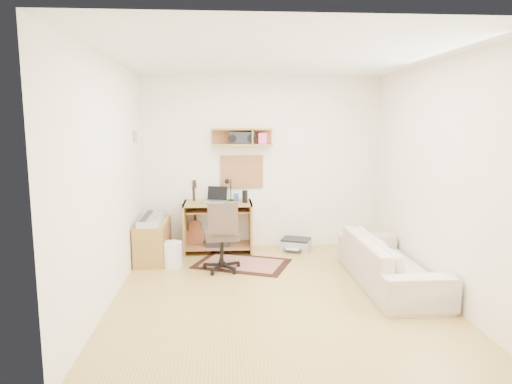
{
  "coord_description": "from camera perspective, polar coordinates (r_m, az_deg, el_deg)",
  "views": [
    {
      "loc": [
        -0.57,
        -4.97,
        1.93
      ],
      "look_at": [
        -0.15,
        1.05,
        1.0
      ],
      "focal_mm": 32.31,
      "sensor_mm": 36.0,
      "label": 1
    }
  ],
  "objects": [
    {
      "name": "left_wall",
      "position": [
        5.16,
        -17.81,
        1.33
      ],
      "size": [
        0.01,
        4.0,
        2.6
      ],
      "primitive_type": "cube",
      "color": "white",
      "rests_on": "ground"
    },
    {
      "name": "guitar",
      "position": [
        6.99,
        -7.61,
        -2.88
      ],
      "size": [
        0.3,
        0.21,
        1.06
      ],
      "primitive_type": null,
      "rotation": [
        0.0,
        0.0,
        -0.12
      ],
      "color": "#A35632",
      "rests_on": "floor"
    },
    {
      "name": "desk_lamp",
      "position": [
        6.91,
        -3.14,
        0.3
      ],
      "size": [
        0.11,
        0.11,
        0.33
      ],
      "primitive_type": null,
      "color": "black",
      "rests_on": "desk"
    },
    {
      "name": "waste_basket",
      "position": [
        6.32,
        -10.35,
        -7.6
      ],
      "size": [
        0.36,
        0.36,
        0.33
      ],
      "primitive_type": "cylinder",
      "rotation": [
        0.0,
        0.0,
        0.37
      ],
      "color": "white",
      "rests_on": "floor"
    },
    {
      "name": "cabinet",
      "position": [
        6.64,
        -12.68,
        -5.89
      ],
      "size": [
        0.4,
        0.9,
        0.55
      ],
      "primitive_type": "cube",
      "color": "olive",
      "rests_on": "floor"
    },
    {
      "name": "right_wall",
      "position": [
        5.54,
        21.42,
        1.63
      ],
      "size": [
        0.01,
        4.0,
        2.6
      ],
      "primitive_type": "cube",
      "color": "white",
      "rests_on": "ground"
    },
    {
      "name": "ceiling",
      "position": [
        5.05,
        2.64,
        16.44
      ],
      "size": [
        3.6,
        4.0,
        0.01
      ],
      "primitive_type": "cube",
      "color": "white",
      "rests_on": "ground"
    },
    {
      "name": "printer",
      "position": [
        7.06,
        4.97,
        -6.42
      ],
      "size": [
        0.52,
        0.47,
        0.16
      ],
      "primitive_type": "cube",
      "rotation": [
        0.0,
        0.0,
        -0.39
      ],
      "color": "#A5A8AA",
      "rests_on": "floor"
    },
    {
      "name": "floor",
      "position": [
        5.36,
        2.44,
        -12.39
      ],
      "size": [
        3.6,
        4.0,
        0.01
      ],
      "primitive_type": "cube",
      "color": "tan",
      "rests_on": "ground"
    },
    {
      "name": "task_chair",
      "position": [
        6.0,
        -4.28,
        -5.39
      ],
      "size": [
        0.52,
        0.52,
        0.93
      ],
      "primitive_type": null,
      "rotation": [
        0.0,
        0.0,
        0.09
      ],
      "color": "#3E3024",
      "rests_on": "floor"
    },
    {
      "name": "boombox",
      "position": [
        6.85,
        -1.8,
        6.66
      ],
      "size": [
        0.37,
        0.17,
        0.19
      ],
      "primitive_type": "cube",
      "color": "black",
      "rests_on": "wall_shelf"
    },
    {
      "name": "wall_photo",
      "position": [
        6.59,
        -14.75,
        6.65
      ],
      "size": [
        0.02,
        0.2,
        0.15
      ],
      "primitive_type": "cube",
      "color": "#4C8CBF",
      "rests_on": "left_wall"
    },
    {
      "name": "laptop",
      "position": [
        6.76,
        -5.08,
        -0.34
      ],
      "size": [
        0.38,
        0.38,
        0.23
      ],
      "primitive_type": null,
      "rotation": [
        0.0,
        0.0,
        -0.32
      ],
      "color": "silver",
      "rests_on": "desk"
    },
    {
      "name": "wall_shelf",
      "position": [
        6.85,
        -1.75,
        6.83
      ],
      "size": [
        0.9,
        0.25,
        0.26
      ],
      "primitive_type": "cube",
      "color": "olive",
      "rests_on": "back_wall"
    },
    {
      "name": "rug",
      "position": [
        6.36,
        -1.75,
        -8.84
      ],
      "size": [
        1.42,
        1.2,
        0.02
      ],
      "primitive_type": "cube",
      "rotation": [
        0.0,
        0.0,
        -0.38
      ],
      "color": "#D0AB8C",
      "rests_on": "floor"
    },
    {
      "name": "cork_board",
      "position": [
        7.0,
        -1.76,
        2.52
      ],
      "size": [
        0.64,
        0.03,
        0.49
      ],
      "primitive_type": "cube",
      "color": "#A37351",
      "rests_on": "back_wall"
    },
    {
      "name": "speaker",
      "position": [
        6.74,
        -1.38,
        -0.55
      ],
      "size": [
        0.08,
        0.08,
        0.18
      ],
      "primitive_type": "cylinder",
      "color": "black",
      "rests_on": "desk"
    },
    {
      "name": "back_wall",
      "position": [
        7.03,
        0.68,
        3.61
      ],
      "size": [
        3.6,
        0.01,
        2.6
      ],
      "primitive_type": "cube",
      "color": "white",
      "rests_on": "ground"
    },
    {
      "name": "music_keyboard",
      "position": [
        6.57,
        -12.77,
        -3.24
      ],
      "size": [
        0.28,
        0.89,
        0.08
      ],
      "primitive_type": "cube",
      "color": "#B2B5BA",
      "rests_on": "cabinet"
    },
    {
      "name": "sofa",
      "position": [
        5.72,
        16.26,
        -7.33
      ],
      "size": [
        0.57,
        1.94,
        0.76
      ],
      "primitive_type": "imported",
      "rotation": [
        0.0,
        0.0,
        1.57
      ],
      "color": "#C5B29C",
      "rests_on": "floor"
    },
    {
      "name": "desk",
      "position": [
        6.87,
        -4.73,
        -4.35
      ],
      "size": [
        1.0,
        0.55,
        0.75
      ],
      "primitive_type": null,
      "color": "olive",
      "rests_on": "floor"
    },
    {
      "name": "pencil_cup",
      "position": [
        6.89,
        -2.45,
        -0.65
      ],
      "size": [
        0.08,
        0.08,
        0.11
      ],
      "primitive_type": "cylinder",
      "color": "#3656A2",
      "rests_on": "desk"
    }
  ]
}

